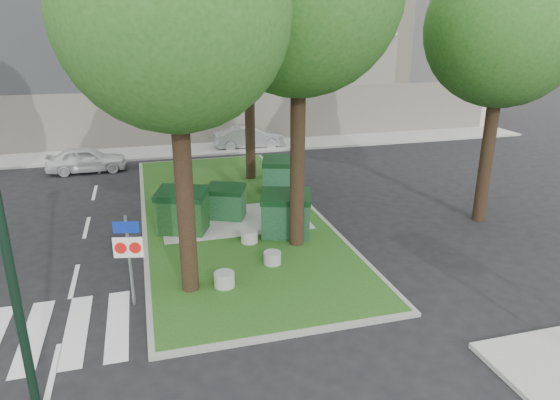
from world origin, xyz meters
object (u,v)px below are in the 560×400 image
object	(u,v)px
dumpster_b	(226,202)
car_silver	(249,137)
tree_street_right	(508,12)
bollard_right	(272,258)
dumpster_a	(182,211)
traffic_sign_pole	(129,249)
dumpster_c	(286,214)
car_white	(86,159)
bollard_left	(224,279)
dumpster_d	(283,175)
litter_bin	(301,197)
tree_median_mid	(176,14)
bollard_mid	(249,236)

from	to	relation	value
dumpster_b	car_silver	bearing A→B (deg)	98.10
tree_street_right	bollard_right	world-z (taller)	tree_street_right
bollard_right	car_silver	xyz separation A→B (m)	(2.59, 14.94, 0.35)
tree_street_right	car_silver	world-z (taller)	tree_street_right
dumpster_a	bollard_right	bearing A→B (deg)	-32.65
tree_street_right	traffic_sign_pole	size ratio (longest dim) A/B	4.26
dumpster_c	car_white	distance (m)	12.33
bollard_left	dumpster_d	bearing A→B (deg)	63.21
tree_street_right	litter_bin	xyz separation A→B (m)	(-5.89, 2.68, -6.50)
dumpster_a	bollard_left	xyz separation A→B (m)	(0.69, -4.08, -0.52)
traffic_sign_pole	car_white	world-z (taller)	traffic_sign_pole
dumpster_c	dumpster_a	bearing A→B (deg)	177.52
dumpster_b	bollard_right	bearing A→B (deg)	-56.53
bollard_right	car_white	world-z (taller)	car_white
bollard_right	car_white	distance (m)	13.54
dumpster_d	bollard_left	world-z (taller)	dumpster_d
car_silver	bollard_right	bearing A→B (deg)	171.72
dumpster_a	dumpster_b	xyz separation A→B (m)	(1.60, 0.86, -0.13)
tree_median_mid	bollard_right	xyz separation A→B (m)	(1.82, -5.72, -6.68)
tree_street_right	dumpster_d	world-z (taller)	tree_street_right
tree_street_right	traffic_sign_pole	world-z (taller)	tree_street_right
car_white	tree_street_right	bearing A→B (deg)	-127.67
bollard_mid	car_white	size ratio (longest dim) A/B	0.15
dumpster_a	bollard_right	world-z (taller)	dumpster_a
dumpster_b	tree_median_mid	bearing A→B (deg)	149.18
litter_bin	bollard_right	bearing A→B (deg)	-117.51
dumpster_a	bollard_left	bearing A→B (deg)	-58.51
dumpster_c	bollard_left	world-z (taller)	dumpster_c
tree_street_right	bollard_left	world-z (taller)	tree_street_right
tree_median_mid	traffic_sign_pole	bearing A→B (deg)	-106.54
bollard_right	car_silver	distance (m)	15.17
dumpster_a	dumpster_b	distance (m)	1.82
bollard_left	bollard_right	world-z (taller)	bollard_left
bollard_right	car_white	xyz separation A→B (m)	(-5.94, 12.16, 0.32)
tree_median_mid	car_silver	world-z (taller)	tree_median_mid
litter_bin	car_white	bearing A→B (deg)	136.68
dumpster_a	bollard_mid	xyz separation A→B (m)	(1.92, -1.47, -0.52)
tree_street_right	bollard_mid	bearing A→B (deg)	-179.60
traffic_sign_pole	car_silver	world-z (taller)	traffic_sign_pole
tree_median_mid	bollard_left	world-z (taller)	tree_median_mid
car_white	car_silver	distance (m)	8.97
bollard_left	dumpster_b	bearing A→B (deg)	79.54
dumpster_b	bollard_mid	distance (m)	2.39
bollard_left	litter_bin	size ratio (longest dim) A/B	0.75
dumpster_a	car_silver	xyz separation A→B (m)	(4.82, 11.80, -0.18)
tree_street_right	dumpster_a	distance (m)	12.17
tree_median_mid	dumpster_a	distance (m)	6.68
car_silver	dumpster_a	bearing A→B (deg)	159.33
litter_bin	dumpster_c	bearing A→B (deg)	-118.37
bollard_left	bollard_mid	world-z (taller)	bollard_left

